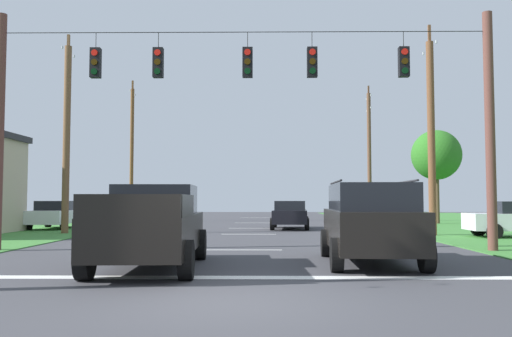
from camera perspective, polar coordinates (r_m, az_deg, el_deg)
The scene contains 17 objects.
ground_plane at distance 8.66m, azimuth -3.58°, elevation -13.95°, with size 120.00×120.00×0.00m, color #3D3D42.
stop_bar_stripe at distance 11.22m, azimuth -2.57°, elevation -11.49°, with size 13.67×0.45×0.01m, color white.
lane_dash_0 at distance 17.18m, azimuth -1.43°, elevation -8.64°, with size 0.15×2.50×0.01m, color white.
lane_dash_1 at distance 24.82m, azimuth -0.77°, elevation -7.00°, with size 0.15×2.50×0.01m, color white.
lane_dash_2 at distance 29.90m, azimuth -0.52°, elevation -6.37°, with size 0.15×2.50×0.01m, color white.
lane_dash_3 at distance 36.71m, azimuth -0.30°, elevation -5.80°, with size 0.15×2.50×0.01m, color white.
lane_dash_4 at distance 47.29m, azimuth -0.08°, elevation -5.24°, with size 0.15×2.50×0.01m, color white.
overhead_signal_span at distance 16.95m, azimuth -1.37°, elevation 5.73°, with size 15.75×0.31×7.53m.
pickup_truck at distance 12.87m, azimuth -10.98°, elevation -6.07°, with size 2.45×5.47×1.95m.
suv_black at distance 13.73m, azimuth 12.01°, elevation -5.49°, with size 2.39×4.88×2.05m.
distant_car_crossing_white at distance 31.16m, azimuth -20.51°, elevation -4.59°, with size 2.17×4.38×1.52m.
distant_car_oncoming at distance 29.38m, azimuth 3.64°, elevation -4.88°, with size 2.26×4.41×1.52m.
utility_pole_mid_right at distance 25.21m, azimuth 18.13°, elevation 3.45°, with size 0.33×1.94×9.47m.
utility_pole_far_right at distance 40.07m, azimuth 11.95°, elevation 1.59°, with size 0.29×1.63×9.97m.
utility_pole_mid_left at distance 26.82m, azimuth -19.49°, elevation 3.23°, with size 0.33×1.61×9.45m.
utility_pole_far_left at distance 40.35m, azimuth -13.07°, elevation 1.71°, with size 0.27×1.71×10.37m.
tree_roadside_far_right at distance 37.32m, azimuth 18.62°, elevation 1.34°, with size 3.24×3.24×6.18m.
Camera 1 is at (0.63, -8.49, 1.60)m, focal length 37.63 mm.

